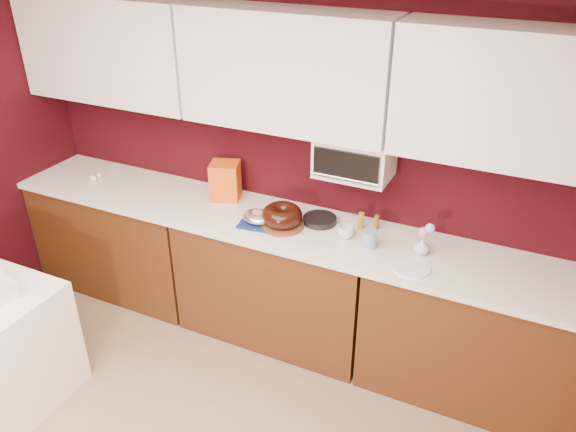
% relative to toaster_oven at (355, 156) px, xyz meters
% --- Properties ---
extents(wall_back, '(4.00, 0.02, 2.50)m').
position_rel_toaster_oven_xyz_m(wall_back, '(-0.45, 0.15, -0.12)').
color(wall_back, '#33060C').
rests_on(wall_back, floor).
extents(base_cabinet_left, '(1.31, 0.58, 0.86)m').
position_rel_toaster_oven_xyz_m(base_cabinet_left, '(-1.78, -0.17, -0.95)').
color(base_cabinet_left, '#4B260F').
rests_on(base_cabinet_left, floor).
extents(base_cabinet_center, '(1.31, 0.58, 0.86)m').
position_rel_toaster_oven_xyz_m(base_cabinet_center, '(-0.45, -0.17, -0.95)').
color(base_cabinet_center, '#4B260F').
rests_on(base_cabinet_center, floor).
extents(base_cabinet_right, '(1.31, 0.58, 0.86)m').
position_rel_toaster_oven_xyz_m(base_cabinet_right, '(0.88, -0.17, -0.95)').
color(base_cabinet_right, '#4B260F').
rests_on(base_cabinet_right, floor).
extents(countertop, '(4.00, 0.62, 0.04)m').
position_rel_toaster_oven_xyz_m(countertop, '(-0.45, -0.17, -0.49)').
color(countertop, silver).
rests_on(countertop, base_cabinet_center).
extents(upper_cabinet_left, '(1.31, 0.33, 0.70)m').
position_rel_toaster_oven_xyz_m(upper_cabinet_left, '(-1.78, -0.02, 0.48)').
color(upper_cabinet_left, white).
rests_on(upper_cabinet_left, wall_back).
extents(upper_cabinet_center, '(1.31, 0.33, 0.70)m').
position_rel_toaster_oven_xyz_m(upper_cabinet_center, '(-0.45, -0.02, 0.48)').
color(upper_cabinet_center, white).
rests_on(upper_cabinet_center, wall_back).
extents(upper_cabinet_right, '(1.31, 0.33, 0.70)m').
position_rel_toaster_oven_xyz_m(upper_cabinet_right, '(0.88, -0.02, 0.48)').
color(upper_cabinet_right, white).
rests_on(upper_cabinet_right, wall_back).
extents(toaster_oven, '(0.45, 0.30, 0.25)m').
position_rel_toaster_oven_xyz_m(toaster_oven, '(0.00, 0.00, 0.00)').
color(toaster_oven, white).
rests_on(toaster_oven, upper_cabinet_center).
extents(toaster_oven_door, '(0.40, 0.02, 0.18)m').
position_rel_toaster_oven_xyz_m(toaster_oven_door, '(0.00, -0.16, 0.00)').
color(toaster_oven_door, black).
rests_on(toaster_oven_door, toaster_oven).
extents(toaster_oven_handle, '(0.42, 0.02, 0.02)m').
position_rel_toaster_oven_xyz_m(toaster_oven_handle, '(0.00, -0.18, -0.07)').
color(toaster_oven_handle, silver).
rests_on(toaster_oven_handle, toaster_oven).
extents(cake_base, '(0.34, 0.34, 0.03)m').
position_rel_toaster_oven_xyz_m(cake_base, '(-0.39, -0.21, -0.46)').
color(cake_base, brown).
rests_on(cake_base, countertop).
extents(bundt_cake, '(0.33, 0.33, 0.11)m').
position_rel_toaster_oven_xyz_m(bundt_cake, '(-0.39, -0.21, -0.40)').
color(bundt_cake, black).
rests_on(bundt_cake, cake_base).
extents(navy_towel, '(0.25, 0.22, 0.02)m').
position_rel_toaster_oven_xyz_m(navy_towel, '(-0.54, -0.25, -0.47)').
color(navy_towel, navy).
rests_on(navy_towel, countertop).
extents(foil_ham_nest, '(0.26, 0.24, 0.08)m').
position_rel_toaster_oven_xyz_m(foil_ham_nest, '(-0.54, -0.25, -0.42)').
color(foil_ham_nest, white).
rests_on(foil_ham_nest, navy_towel).
extents(roasted_ham, '(0.10, 0.09, 0.06)m').
position_rel_toaster_oven_xyz_m(roasted_ham, '(-0.54, -0.25, -0.40)').
color(roasted_ham, '#B45F52').
rests_on(roasted_ham, foil_ham_nest).
extents(pandoro_box, '(0.24, 0.23, 0.26)m').
position_rel_toaster_oven_xyz_m(pandoro_box, '(-0.92, -0.01, -0.34)').
color(pandoro_box, red).
rests_on(pandoro_box, countertop).
extents(dark_pan, '(0.27, 0.27, 0.04)m').
position_rel_toaster_oven_xyz_m(dark_pan, '(-0.19, -0.06, -0.46)').
color(dark_pan, black).
rests_on(dark_pan, countertop).
extents(coffee_mug, '(0.11, 0.11, 0.10)m').
position_rel_toaster_oven_xyz_m(coffee_mug, '(0.02, -0.16, -0.43)').
color(coffee_mug, white).
rests_on(coffee_mug, countertop).
extents(blue_jar, '(0.09, 0.09, 0.11)m').
position_rel_toaster_oven_xyz_m(blue_jar, '(0.19, -0.21, -0.42)').
color(blue_jar, navy).
rests_on(blue_jar, countertop).
extents(flower_vase, '(0.10, 0.10, 0.11)m').
position_rel_toaster_oven_xyz_m(flower_vase, '(0.49, -0.15, -0.42)').
color(flower_vase, silver).
rests_on(flower_vase, countertop).
extents(flower_pink, '(0.06, 0.06, 0.06)m').
position_rel_toaster_oven_xyz_m(flower_pink, '(0.49, -0.15, -0.33)').
color(flower_pink, pink).
rests_on(flower_pink, flower_vase).
extents(flower_blue, '(0.06, 0.06, 0.06)m').
position_rel_toaster_oven_xyz_m(flower_blue, '(0.52, -0.13, -0.30)').
color(flower_blue, '#94CEED').
rests_on(flower_blue, flower_vase).
extents(china_plate, '(0.28, 0.28, 0.01)m').
position_rel_toaster_oven_xyz_m(china_plate, '(0.48, -0.33, -0.47)').
color(china_plate, white).
rests_on(china_plate, countertop).
extents(amber_bottle, '(0.05, 0.05, 0.11)m').
position_rel_toaster_oven_xyz_m(amber_bottle, '(0.07, -0.02, -0.42)').
color(amber_bottle, olive).
rests_on(amber_bottle, countertop).
extents(egg_left, '(0.06, 0.05, 0.04)m').
position_rel_toaster_oven_xyz_m(egg_left, '(-1.97, -0.19, -0.45)').
color(egg_left, white).
rests_on(egg_left, countertop).
extents(egg_right, '(0.06, 0.06, 0.04)m').
position_rel_toaster_oven_xyz_m(egg_right, '(-1.97, -0.13, -0.46)').
color(egg_right, white).
rests_on(egg_right, countertop).
extents(amber_bottle_tall, '(0.04, 0.04, 0.10)m').
position_rel_toaster_oven_xyz_m(amber_bottle_tall, '(0.16, 0.02, -0.43)').
color(amber_bottle_tall, brown).
rests_on(amber_bottle_tall, countertop).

